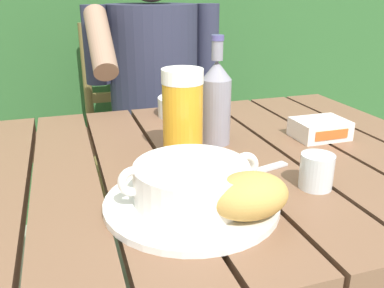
{
  "coord_description": "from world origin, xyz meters",
  "views": [
    {
      "loc": [
        -0.25,
        -0.76,
        1.07
      ],
      "look_at": [
        -0.03,
        -0.09,
        0.8
      ],
      "focal_mm": 38.23,
      "sensor_mm": 36.0,
      "label": 1
    }
  ],
  "objects_px": {
    "table_knife": "(250,173)",
    "person_eating": "(156,92)",
    "chair_near_diner": "(148,138)",
    "diner_bowl": "(184,106)",
    "serving_plate": "(191,202)",
    "soup_bowl": "(191,181)",
    "beer_bottle": "(216,101)",
    "butter_tub": "(320,129)",
    "beer_glass": "(183,115)",
    "water_glass_small": "(317,171)",
    "bread_roll": "(247,196)"
  },
  "relations": [
    {
      "from": "table_knife",
      "to": "person_eating",
      "type": "bearing_deg",
      "value": 90.59
    },
    {
      "from": "chair_near_diner",
      "to": "diner_bowl",
      "type": "bearing_deg",
      "value": -90.0
    },
    {
      "from": "table_knife",
      "to": "serving_plate",
      "type": "bearing_deg",
      "value": -150.67
    },
    {
      "from": "soup_bowl",
      "to": "chair_near_diner",
      "type": "bearing_deg",
      "value": 82.4
    },
    {
      "from": "person_eating",
      "to": "beer_bottle",
      "type": "relative_size",
      "value": 5.01
    },
    {
      "from": "serving_plate",
      "to": "butter_tub",
      "type": "height_order",
      "value": "butter_tub"
    },
    {
      "from": "beer_glass",
      "to": "beer_bottle",
      "type": "relative_size",
      "value": 0.77
    },
    {
      "from": "beer_glass",
      "to": "water_glass_small",
      "type": "relative_size",
      "value": 2.97
    },
    {
      "from": "serving_plate",
      "to": "table_knife",
      "type": "relative_size",
      "value": 1.89
    },
    {
      "from": "bread_roll",
      "to": "beer_glass",
      "type": "xyz_separation_m",
      "value": [
        -0.02,
        0.28,
        0.05
      ]
    },
    {
      "from": "chair_near_diner",
      "to": "bread_roll",
      "type": "bearing_deg",
      "value": -93.87
    },
    {
      "from": "bread_roll",
      "to": "water_glass_small",
      "type": "xyz_separation_m",
      "value": [
        0.17,
        0.07,
        -0.01
      ]
    },
    {
      "from": "diner_bowl",
      "to": "serving_plate",
      "type": "bearing_deg",
      "value": -105.46
    },
    {
      "from": "serving_plate",
      "to": "table_knife",
      "type": "bearing_deg",
      "value": 29.33
    },
    {
      "from": "person_eating",
      "to": "table_knife",
      "type": "height_order",
      "value": "person_eating"
    },
    {
      "from": "table_knife",
      "to": "diner_bowl",
      "type": "xyz_separation_m",
      "value": [
        -0.01,
        0.42,
        0.02
      ]
    },
    {
      "from": "bread_roll",
      "to": "water_glass_small",
      "type": "distance_m",
      "value": 0.18
    },
    {
      "from": "water_glass_small",
      "to": "diner_bowl",
      "type": "xyz_separation_m",
      "value": [
        -0.09,
        0.51,
        -0.01
      ]
    },
    {
      "from": "serving_plate",
      "to": "diner_bowl",
      "type": "relative_size",
      "value": 1.96
    },
    {
      "from": "butter_tub",
      "to": "water_glass_small",
      "type": "bearing_deg",
      "value": -125.57
    },
    {
      "from": "soup_bowl",
      "to": "water_glass_small",
      "type": "relative_size",
      "value": 3.73
    },
    {
      "from": "beer_bottle",
      "to": "bread_roll",
      "type": "bearing_deg",
      "value": -103.34
    },
    {
      "from": "beer_glass",
      "to": "butter_tub",
      "type": "relative_size",
      "value": 1.53
    },
    {
      "from": "soup_bowl",
      "to": "beer_bottle",
      "type": "height_order",
      "value": "beer_bottle"
    },
    {
      "from": "water_glass_small",
      "to": "diner_bowl",
      "type": "relative_size",
      "value": 0.43
    },
    {
      "from": "person_eating",
      "to": "table_knife",
      "type": "xyz_separation_m",
      "value": [
        0.01,
        -0.77,
        0.01
      ]
    },
    {
      "from": "chair_near_diner",
      "to": "beer_glass",
      "type": "bearing_deg",
      "value": -96.28
    },
    {
      "from": "beer_glass",
      "to": "beer_bottle",
      "type": "distance_m",
      "value": 0.12
    },
    {
      "from": "soup_bowl",
      "to": "butter_tub",
      "type": "bearing_deg",
      "value": 29.45
    },
    {
      "from": "chair_near_diner",
      "to": "person_eating",
      "type": "bearing_deg",
      "value": -90.82
    },
    {
      "from": "butter_tub",
      "to": "diner_bowl",
      "type": "relative_size",
      "value": 0.84
    },
    {
      "from": "beer_bottle",
      "to": "water_glass_small",
      "type": "relative_size",
      "value": 3.85
    },
    {
      "from": "soup_bowl",
      "to": "butter_tub",
      "type": "distance_m",
      "value": 0.46
    },
    {
      "from": "table_knife",
      "to": "water_glass_small",
      "type": "bearing_deg",
      "value": -43.74
    },
    {
      "from": "bread_roll",
      "to": "water_glass_small",
      "type": "height_order",
      "value": "bread_roll"
    },
    {
      "from": "beer_bottle",
      "to": "butter_tub",
      "type": "height_order",
      "value": "beer_bottle"
    },
    {
      "from": "serving_plate",
      "to": "beer_bottle",
      "type": "distance_m",
      "value": 0.32
    },
    {
      "from": "bread_roll",
      "to": "beer_bottle",
      "type": "xyz_separation_m",
      "value": [
        0.08,
        0.34,
        0.06
      ]
    },
    {
      "from": "serving_plate",
      "to": "diner_bowl",
      "type": "xyz_separation_m",
      "value": [
        0.14,
        0.51,
        0.02
      ]
    },
    {
      "from": "diner_bowl",
      "to": "water_glass_small",
      "type": "bearing_deg",
      "value": -79.5
    },
    {
      "from": "chair_near_diner",
      "to": "beer_bottle",
      "type": "height_order",
      "value": "beer_bottle"
    },
    {
      "from": "water_glass_small",
      "to": "table_knife",
      "type": "height_order",
      "value": "water_glass_small"
    },
    {
      "from": "serving_plate",
      "to": "soup_bowl",
      "type": "distance_m",
      "value": 0.04
    },
    {
      "from": "chair_near_diner",
      "to": "beer_glass",
      "type": "xyz_separation_m",
      "value": [
        -0.09,
        -0.84,
        0.35
      ]
    },
    {
      "from": "chair_near_diner",
      "to": "soup_bowl",
      "type": "distance_m",
      "value": 1.1
    },
    {
      "from": "bread_roll",
      "to": "beer_glass",
      "type": "relative_size",
      "value": 0.7
    },
    {
      "from": "beer_glass",
      "to": "water_glass_small",
      "type": "bearing_deg",
      "value": -48.19
    },
    {
      "from": "chair_near_diner",
      "to": "serving_plate",
      "type": "height_order",
      "value": "chair_near_diner"
    },
    {
      "from": "butter_tub",
      "to": "diner_bowl",
      "type": "distance_m",
      "value": 0.38
    },
    {
      "from": "person_eating",
      "to": "water_glass_small",
      "type": "distance_m",
      "value": 0.86
    }
  ]
}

